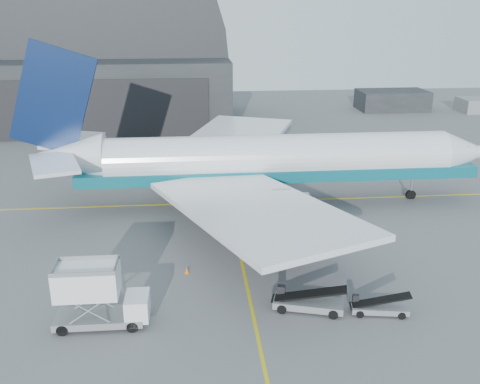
{
  "coord_description": "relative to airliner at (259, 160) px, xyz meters",
  "views": [
    {
      "loc": [
        -4.03,
        -35.88,
        21.04
      ],
      "look_at": [
        0.35,
        10.68,
        4.5
      ],
      "focal_mm": 40.0,
      "sensor_mm": 36.0,
      "label": 1
    }
  ],
  "objects": [
    {
      "name": "belt_loader_b",
      "position": [
        5.76,
        -22.91,
        -4.53
      ],
      "size": [
        4.36,
        2.04,
        1.63
      ],
      "rotation": [
        0.0,
        0.0,
        -0.16
      ],
      "color": "gray",
      "rests_on": "ground"
    },
    {
      "name": "hangar",
      "position": [
        -25.24,
        45.67,
        4.51
      ],
      "size": [
        50.0,
        28.3,
        28.0
      ],
      "color": "black",
      "rests_on": "ground"
    },
    {
      "name": "airliner",
      "position": [
        0.0,
        0.0,
        0.0
      ],
      "size": [
        51.25,
        49.69,
        17.98
      ],
      "color": "white",
      "rests_on": "ground"
    },
    {
      "name": "catering_truck",
      "position": [
        -13.99,
        -22.52,
        -2.79
      ],
      "size": [
        6.46,
        2.55,
        4.43
      ],
      "rotation": [
        0.0,
        0.0,
        -0.01
      ],
      "color": "gray",
      "rests_on": "ground"
    },
    {
      "name": "traffic_cone",
      "position": [
        -7.96,
        -15.55,
        -4.79
      ],
      "size": [
        0.35,
        0.35,
        0.51
      ],
      "color": "#FF6808",
      "rests_on": "ground"
    },
    {
      "name": "ground",
      "position": [
        -3.24,
        -19.27,
        -5.03
      ],
      "size": [
        200.0,
        200.0,
        0.0
      ],
      "primitive_type": "plane",
      "color": "#565659",
      "rests_on": "ground"
    },
    {
      "name": "distant_bldg_a",
      "position": [
        34.76,
        52.73,
        -5.03
      ],
      "size": [
        14.0,
        8.0,
        4.0
      ],
      "primitive_type": "cube",
      "color": "black",
      "rests_on": "ground"
    },
    {
      "name": "distant_bldg_b",
      "position": [
        51.76,
        48.73,
        -5.03
      ],
      "size": [
        8.0,
        6.0,
        2.8
      ],
      "primitive_type": "cube",
      "color": "gray",
      "rests_on": "ground"
    },
    {
      "name": "pushback_tug",
      "position": [
        4.26,
        -9.74,
        -4.36
      ],
      "size": [
        4.31,
        3.23,
        1.78
      ],
      "rotation": [
        0.0,
        0.0,
        0.3
      ],
      "color": "black",
      "rests_on": "ground"
    },
    {
      "name": "belt_loader_a",
      "position": [
        0.76,
        -21.99,
        -4.4
      ],
      "size": [
        5.44,
        3.05,
        2.04
      ],
      "rotation": [
        0.0,
        0.0,
        -0.28
      ],
      "color": "gray",
      "rests_on": "ground"
    },
    {
      "name": "taxi_lines",
      "position": [
        -3.24,
        -6.6,
        -5.02
      ],
      "size": [
        80.0,
        42.12,
        0.02
      ],
      "color": "gold",
      "rests_on": "ground"
    }
  ]
}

